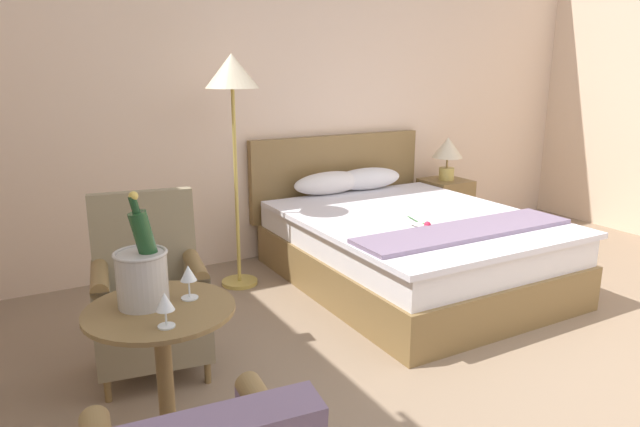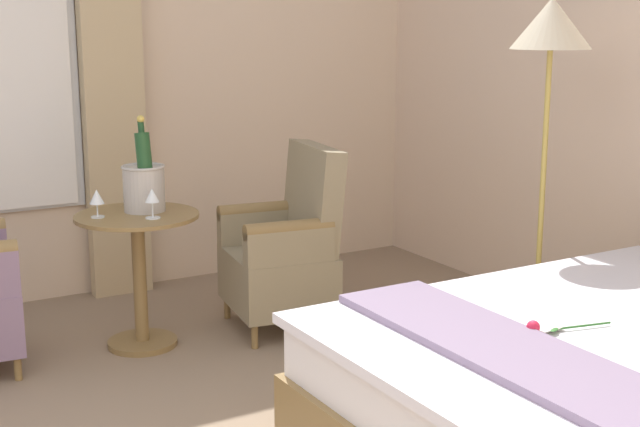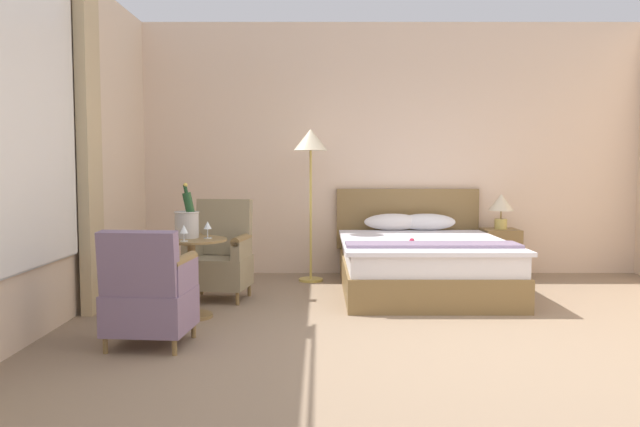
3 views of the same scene
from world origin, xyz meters
The scene contains 10 objects.
wall_headboard_side centered at (0.00, 3.33, 1.54)m, with size 6.22×0.12×3.09m.
bed centered at (0.20, 2.17, 0.31)m, with size 1.75×2.24×1.06m.
nightstand centered at (1.27, 2.92, 0.29)m, with size 0.44×0.41×0.59m.
bedside_lamp centered at (1.27, 2.92, 0.87)m, with size 0.30×0.30×0.42m.
floor_lamp_brass centered at (-0.99, 2.72, 1.52)m, with size 0.39×0.39×1.76m.
side_table_round centered at (-2.01, 0.96, 0.44)m, with size 0.62×0.62×0.70m.
champagne_bucket centered at (-2.05, 1.02, 0.85)m, with size 0.22×0.22×0.49m.
wine_glass_near_bucket centered at (-2.03, 0.77, 0.80)m, with size 0.07×0.07×0.14m.
wine_glass_near_edge centered at (-1.87, 1.00, 0.80)m, with size 0.07×0.07×0.15m.
armchair_by_window centered at (-1.89, 1.75, 0.43)m, with size 0.66×0.63×1.00m.
Camera 1 is at (-2.49, -1.27, 1.67)m, focal length 32.00 mm.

